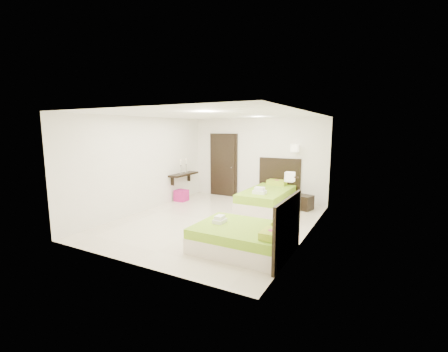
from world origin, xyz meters
The scene contains 7 objects.
floor centered at (0.00, 0.00, 0.00)m, with size 5.50×5.50×0.00m, color beige.
bed_single centered at (0.77, 1.73, 0.33)m, with size 1.32×2.21×1.82m.
bed_double centered at (1.44, -1.32, 0.27)m, with size 1.77×1.51×1.46m.
nightstand centered at (1.68, 2.14, 0.21)m, with size 0.46×0.41×0.41m, color black.
ottoman centered at (-2.00, 1.34, 0.18)m, with size 0.36×0.36×0.36m, color #A51665.
door centered at (-1.20, 2.70, 1.05)m, with size 1.02×0.15×2.14m.
console_shelf centered at (-2.08, 1.60, 0.82)m, with size 0.35×1.20×0.78m.
Camera 1 is at (3.59, -6.23, 2.25)m, focal length 24.00 mm.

